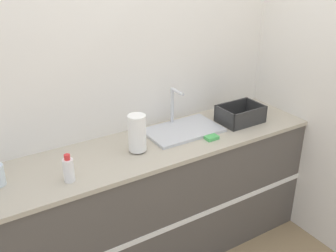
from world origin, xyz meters
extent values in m
cube|color=silver|center=(0.00, 0.59, 1.30)|extent=(4.78, 0.06, 2.60)
cube|color=silver|center=(1.22, 0.28, 1.30)|extent=(0.06, 2.56, 2.60)
cube|color=#514C47|center=(0.00, 0.28, 0.45)|extent=(2.38, 0.56, 0.90)
cube|color=white|center=(0.00, 0.00, 0.45)|extent=(2.38, 0.01, 0.04)
cube|color=#B2A893|center=(0.00, 0.28, 0.92)|extent=(2.41, 0.59, 0.03)
cube|color=silver|center=(0.30, 0.34, 0.94)|extent=(0.53, 0.33, 0.02)
cylinder|color=silver|center=(0.30, 0.48, 1.08)|extent=(0.02, 0.02, 0.26)
cylinder|color=silver|center=(0.30, 0.41, 1.21)|extent=(0.02, 0.14, 0.02)
cylinder|color=#4C4C51|center=(-0.11, 0.25, 0.94)|extent=(0.09, 0.09, 0.01)
cylinder|color=white|center=(-0.11, 0.25, 1.06)|extent=(0.11, 0.11, 0.24)
cube|color=#2D2D2D|center=(0.76, 0.26, 0.94)|extent=(0.32, 0.23, 0.01)
cube|color=#2D2D2D|center=(0.76, 0.15, 1.00)|extent=(0.32, 0.01, 0.12)
cube|color=#2D2D2D|center=(0.76, 0.36, 1.00)|extent=(0.32, 0.01, 0.12)
cube|color=#2D2D2D|center=(0.60, 0.26, 1.00)|extent=(0.01, 0.23, 0.12)
cube|color=#2D2D2D|center=(0.91, 0.26, 1.00)|extent=(0.01, 0.23, 0.12)
cylinder|color=white|center=(-0.60, 0.14, 1.00)|extent=(0.06, 0.06, 0.14)
cylinder|color=red|center=(-0.60, 0.14, 1.08)|extent=(0.03, 0.03, 0.03)
cube|color=#4CB259|center=(0.40, 0.13, 0.94)|extent=(0.09, 0.06, 0.02)
camera|label=1|loc=(-1.12, -1.74, 2.14)|focal=42.00mm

